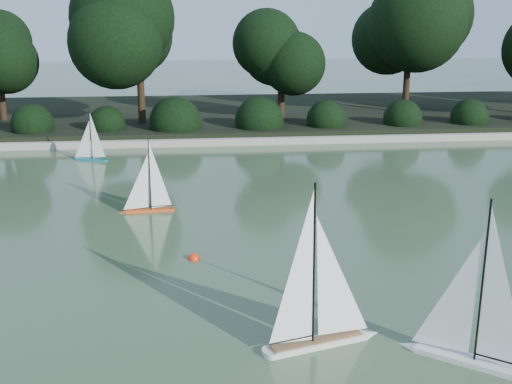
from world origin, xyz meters
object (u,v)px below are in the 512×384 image
sailboat_white_b (327,318)px  race_buoy (194,259)px  sailboat_orange (144,200)px  sailboat_teal (88,152)px  sailboat_white_a (461,334)px

sailboat_white_b → race_buoy: (-1.32, 2.49, -0.28)m
sailboat_orange → sailboat_teal: bearing=110.3°
sailboat_white_a → sailboat_orange: size_ratio=1.33×
sailboat_orange → sailboat_white_a: bearing=-57.4°
sailboat_teal → race_buoy: 6.86m
sailboat_white_a → sailboat_teal: sailboat_white_a is taller
sailboat_white_a → sailboat_orange: bearing=122.6°
sailboat_orange → race_buoy: sailboat_orange is taller
sailboat_white_b → sailboat_orange: 5.23m
sailboat_white_b → sailboat_white_a: bearing=-20.6°
race_buoy → sailboat_orange: bearing=109.5°
sailboat_orange → sailboat_teal: sailboat_orange is taller
sailboat_white_a → sailboat_orange: sailboat_white_a is taller
sailboat_white_a → race_buoy: sailboat_white_a is taller
sailboat_teal → sailboat_white_b: bearing=-67.7°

